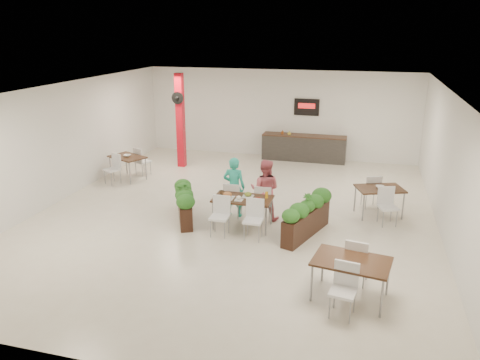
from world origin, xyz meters
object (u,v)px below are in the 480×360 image
Objects in this scene: diner_man at (234,187)px; planter_left at (184,200)px; diner_woman at (265,190)px; side_table_a at (127,160)px; service_counter at (304,147)px; side_table_c at (351,266)px; side_table_b at (379,192)px; red_column at (180,120)px; main_table at (242,202)px; planter_right at (307,215)px.

planter_left is at bearing 24.31° from diner_man.
planter_left is (-1.95, -0.53, -0.28)m from diner_woman.
diner_woman reaches higher than side_table_a.
side_table_c is at bearing -77.03° from service_counter.
side_table_a is at bearing 152.96° from side_table_c.
side_table_b is (3.57, 0.98, -0.15)m from diner_man.
red_column is 2.06× the size of diner_man.
diner_woman is 3.91m from side_table_c.
side_table_b is at bearing -23.79° from red_column.
main_table and side_table_c have the same top height.
diner_man is at bearing 142.95° from side_table_c.
diner_woman is 1.39m from planter_right.
red_column reaches higher than side_table_b.
red_column reaches higher than service_counter.
side_table_a is (-6.05, 2.79, 0.12)m from planter_right.
diner_woman is (3.81, -3.88, -0.87)m from red_column.
planter_right is 1.13× the size of side_table_c.
service_counter is 1.93× the size of diner_man.
diner_man is 0.91× the size of planter_left.
service_counter is 5.84m from diner_man.
diner_man is at bearing 120.79° from main_table.
planter_right is (4.95, -4.61, -1.14)m from red_column.
diner_woman is 5.32m from side_table_a.
diner_woman reaches higher than main_table.
service_counter is 1.84× the size of main_table.
service_counter is 6.63m from planter_left.
diner_woman is at bearing 15.30° from planter_left.
diner_man is 3.71m from side_table_b.
service_counter is at bearing -100.38° from diner_man.
side_table_a is 0.99× the size of side_table_b.
diner_man is at bearing 174.86° from side_table_b.
red_column is at bearing -46.14° from diner_woman.
red_column is 2.36m from side_table_a.
planter_right is at bearing 123.34° from side_table_c.
diner_man is (3.01, -3.88, -0.86)m from red_column.
service_counter is 5.76m from diner_woman.
side_table_c is (7.16, -5.25, 0.01)m from side_table_a.
service_counter is at bearing 112.19° from side_table_c.
planter_right reaches higher than side_table_c.
diner_man reaches higher than side_table_a.
side_table_a is at bearing 138.75° from planter_left.
red_column is at bearing -52.83° from diner_man.
diner_woman is (-0.19, -5.75, 0.28)m from service_counter.
red_column is 5.50m from diner_woman.
red_column is 1.92× the size of side_table_c.
red_column is 4.99m from diner_man.
side_table_c is (3.05, -3.19, -0.14)m from diner_man.
side_table_a and side_table_c have the same top height.
service_counter is 6.43m from main_table.
red_column is at bearing -155.00° from service_counter.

